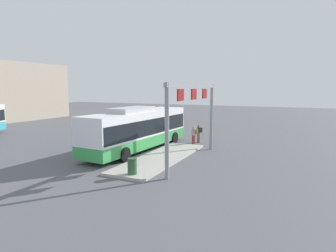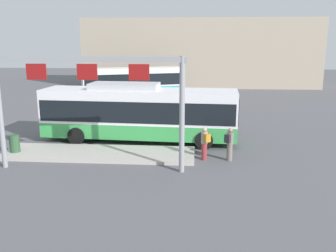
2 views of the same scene
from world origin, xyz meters
name	(u,v)px [view 1 (image 1 of 2)]	position (x,y,z in m)	size (l,w,h in m)	color
ground_plane	(139,150)	(0.00, 0.00, 0.00)	(120.00, 120.00, 0.00)	#56565B
platform_curb	(162,158)	(-1.72, -2.89, 0.08)	(10.00, 2.80, 0.16)	#B2ADA3
bus_main	(138,128)	(-0.01, 0.00, 1.81)	(11.48, 3.20, 3.46)	green
person_boarding	(199,133)	(5.00, -3.32, 0.89)	(0.55, 0.60, 1.67)	slate
person_waiting_near	(194,135)	(3.78, -3.29, 0.89)	(0.55, 0.60, 1.67)	maroon
platform_sign_gantry	(194,106)	(-1.47, -5.11, 3.72)	(8.74, 0.24, 5.20)	gray
trash_bin	(132,166)	(-6.10, -3.20, 0.61)	(0.52, 0.52, 0.90)	#2D5133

